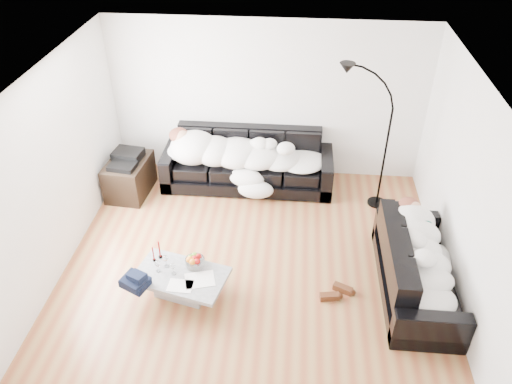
# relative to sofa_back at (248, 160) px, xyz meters

# --- Properties ---
(ground) EXTENTS (5.00, 5.00, 0.00)m
(ground) POSITION_rel_sofa_back_xyz_m (0.27, -1.80, -0.45)
(ground) COLOR brown
(ground) RESTS_ON ground
(wall_back) EXTENTS (5.00, 0.02, 2.60)m
(wall_back) POSITION_rel_sofa_back_xyz_m (0.27, 0.45, 0.85)
(wall_back) COLOR silver
(wall_back) RESTS_ON ground
(wall_left) EXTENTS (0.02, 4.50, 2.60)m
(wall_left) POSITION_rel_sofa_back_xyz_m (-2.23, -1.80, 0.85)
(wall_left) COLOR silver
(wall_left) RESTS_ON ground
(wall_right) EXTENTS (0.02, 4.50, 2.60)m
(wall_right) POSITION_rel_sofa_back_xyz_m (2.77, -1.80, 0.85)
(wall_right) COLOR silver
(wall_right) RESTS_ON ground
(ceiling) EXTENTS (5.00, 5.00, 0.00)m
(ceiling) POSITION_rel_sofa_back_xyz_m (0.27, -1.80, 2.15)
(ceiling) COLOR white
(ceiling) RESTS_ON ground
(sofa_back) EXTENTS (2.73, 0.94, 0.89)m
(sofa_back) POSITION_rel_sofa_back_xyz_m (0.00, 0.00, 0.00)
(sofa_back) COLOR black
(sofa_back) RESTS_ON ground
(sofa_right) EXTENTS (0.85, 1.98, 0.80)m
(sofa_right) POSITION_rel_sofa_back_xyz_m (2.34, -2.18, -0.05)
(sofa_right) COLOR black
(sofa_right) RESTS_ON ground
(sleeper_back) EXTENTS (2.31, 0.80, 0.46)m
(sleeper_back) POSITION_rel_sofa_back_xyz_m (0.00, -0.05, 0.20)
(sleeper_back) COLOR white
(sleeper_back) RESTS_ON sofa_back
(sleeper_right) EXTENTS (0.71, 1.69, 0.41)m
(sleeper_right) POSITION_rel_sofa_back_xyz_m (2.34, -2.18, 0.18)
(sleeper_right) COLOR white
(sleeper_right) RESTS_ON sofa_right
(teal_cushion) EXTENTS (0.42, 0.38, 0.20)m
(teal_cushion) POSITION_rel_sofa_back_xyz_m (2.28, -1.57, 0.27)
(teal_cushion) COLOR #0B5241
(teal_cushion) RESTS_ON sofa_right
(coffee_table) EXTENTS (1.24, 0.90, 0.33)m
(coffee_table) POSITION_rel_sofa_back_xyz_m (-0.57, -2.52, -0.28)
(coffee_table) COLOR #939699
(coffee_table) RESTS_ON ground
(fruit_bowl) EXTENTS (0.27, 0.27, 0.15)m
(fruit_bowl) POSITION_rel_sofa_back_xyz_m (-0.42, -2.34, -0.04)
(fruit_bowl) COLOR white
(fruit_bowl) RESTS_ON coffee_table
(wine_glass_a) EXTENTS (0.09, 0.09, 0.18)m
(wine_glass_a) POSITION_rel_sofa_back_xyz_m (-0.77, -2.40, -0.03)
(wine_glass_a) COLOR white
(wine_glass_a) RESTS_ON coffee_table
(wine_glass_b) EXTENTS (0.09, 0.09, 0.17)m
(wine_glass_b) POSITION_rel_sofa_back_xyz_m (-0.85, -2.49, -0.04)
(wine_glass_b) COLOR white
(wine_glass_b) RESTS_ON coffee_table
(wine_glass_c) EXTENTS (0.08, 0.08, 0.17)m
(wine_glass_c) POSITION_rel_sofa_back_xyz_m (-0.65, -2.52, -0.04)
(wine_glass_c) COLOR white
(wine_glass_c) RESTS_ON coffee_table
(candle_left) EXTENTS (0.05, 0.05, 0.22)m
(candle_left) POSITION_rel_sofa_back_xyz_m (-0.95, -2.31, -0.01)
(candle_left) COLOR maroon
(candle_left) RESTS_ON coffee_table
(candle_right) EXTENTS (0.05, 0.05, 0.27)m
(candle_right) POSITION_rel_sofa_back_xyz_m (-0.89, -2.25, 0.01)
(candle_right) COLOR maroon
(candle_right) RESTS_ON coffee_table
(newspaper_a) EXTENTS (0.42, 0.36, 0.01)m
(newspaper_a) POSITION_rel_sofa_back_xyz_m (-0.32, -2.59, -0.11)
(newspaper_a) COLOR silver
(newspaper_a) RESTS_ON coffee_table
(newspaper_b) EXTENTS (0.31, 0.22, 0.01)m
(newspaper_b) POSITION_rel_sofa_back_xyz_m (-0.53, -2.71, -0.11)
(newspaper_b) COLOR silver
(newspaper_b) RESTS_ON coffee_table
(navy_jacket) EXTENTS (0.34, 0.29, 0.16)m
(navy_jacket) POSITION_rel_sofa_back_xyz_m (-1.02, -2.76, 0.04)
(navy_jacket) COLOR black
(navy_jacket) RESTS_ON coffee_table
(shoes) EXTENTS (0.43, 0.32, 0.09)m
(shoes) POSITION_rel_sofa_back_xyz_m (1.36, -2.39, -0.40)
(shoes) COLOR #472311
(shoes) RESTS_ON ground
(av_cabinet) EXTENTS (0.65, 0.90, 0.58)m
(av_cabinet) POSITION_rel_sofa_back_xyz_m (-1.85, -0.41, -0.15)
(av_cabinet) COLOR black
(av_cabinet) RESTS_ON ground
(stereo) EXTENTS (0.48, 0.40, 0.13)m
(stereo) POSITION_rel_sofa_back_xyz_m (-1.85, -0.41, 0.20)
(stereo) COLOR black
(stereo) RESTS_ON av_cabinet
(floor_lamp) EXTENTS (0.78, 0.54, 2.00)m
(floor_lamp) POSITION_rel_sofa_back_xyz_m (2.08, -0.37, 0.55)
(floor_lamp) COLOR black
(floor_lamp) RESTS_ON ground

